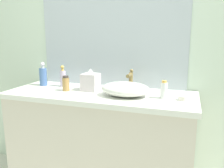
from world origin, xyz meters
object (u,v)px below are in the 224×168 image
(perfume_bottle, at_px, (66,84))
(lotion_bottle, at_px, (43,76))
(sink_basin, at_px, (125,89))
(spray_can, at_px, (164,90))
(soap_dispenser, at_px, (63,77))
(candle_jar, at_px, (183,98))
(tissue_box, at_px, (91,81))

(perfume_bottle, bearing_deg, lotion_bottle, 157.74)
(sink_basin, bearing_deg, spray_can, 3.49)
(soap_dispenser, height_order, spray_can, soap_dispenser)
(lotion_bottle, xyz_separation_m, candle_jar, (1.21, -0.12, -0.07))
(lotion_bottle, bearing_deg, soap_dispenser, 5.59)
(tissue_box, bearing_deg, sink_basin, -14.82)
(sink_basin, distance_m, tissue_box, 0.33)
(perfume_bottle, height_order, candle_jar, perfume_bottle)
(candle_jar, bearing_deg, lotion_bottle, 174.15)
(sink_basin, bearing_deg, perfume_bottle, 178.85)
(lotion_bottle, xyz_separation_m, spray_can, (1.08, -0.11, -0.03))
(lotion_bottle, relative_size, tissue_box, 1.18)
(lotion_bottle, relative_size, perfume_bottle, 1.73)
(sink_basin, xyz_separation_m, soap_dispenser, (-0.61, 0.15, 0.03))
(soap_dispenser, bearing_deg, candle_jar, -7.95)
(sink_basin, xyz_separation_m, lotion_bottle, (-0.80, 0.13, 0.04))
(perfume_bottle, height_order, spray_can, spray_can)
(sink_basin, relative_size, lotion_bottle, 1.73)
(lotion_bottle, distance_m, tissue_box, 0.49)
(lotion_bottle, xyz_separation_m, perfume_bottle, (0.30, -0.12, -0.03))
(soap_dispenser, bearing_deg, lotion_bottle, -174.41)
(spray_can, relative_size, tissue_box, 0.73)
(perfume_bottle, xyz_separation_m, spray_can, (0.78, 0.01, 0.00))
(spray_can, distance_m, tissue_box, 0.60)
(lotion_bottle, bearing_deg, candle_jar, -5.85)
(soap_dispenser, bearing_deg, spray_can, -8.49)
(perfume_bottle, bearing_deg, soap_dispenser, 127.33)
(perfume_bottle, xyz_separation_m, tissue_box, (0.19, 0.07, 0.02))
(spray_can, bearing_deg, tissue_box, 173.58)
(lotion_bottle, bearing_deg, sink_basin, -9.31)
(candle_jar, bearing_deg, tissue_box, 173.96)
(lotion_bottle, bearing_deg, tissue_box, -5.57)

